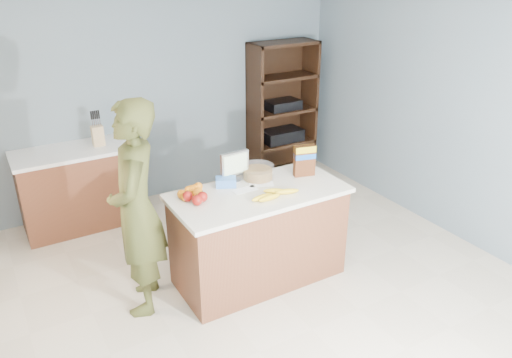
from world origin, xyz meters
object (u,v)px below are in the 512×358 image
shelving_unit (280,112)px  cereal_box (305,158)px  person (137,210)px  counter_peninsula (259,239)px  tv (235,165)px

shelving_unit → cereal_box: (-1.00, -1.96, 0.21)m
cereal_box → person: bearing=176.9°
counter_peninsula → shelving_unit: 2.61m
tv → shelving_unit: bearing=47.0°
shelving_unit → person: person is taller
shelving_unit → person: (-2.60, -1.88, 0.05)m
counter_peninsula → tv: size_ratio=5.53×
shelving_unit → cereal_box: size_ratio=6.08×
person → tv: size_ratio=6.51×
counter_peninsula → person: bearing=170.6°
counter_peninsula → shelving_unit: shelving_unit is taller
person → tv: 0.99m
counter_peninsula → person: (-1.05, 0.17, 0.50)m
shelving_unit → tv: bearing=-133.0°
counter_peninsula → person: 1.17m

